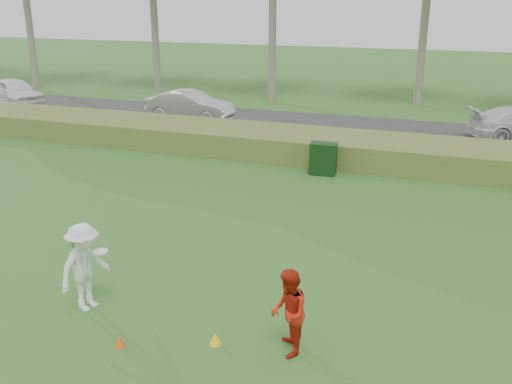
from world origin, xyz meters
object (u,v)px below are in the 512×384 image
at_px(cone_orange, 120,341).
at_px(utility_cabinet, 323,159).
at_px(car_mid, 190,106).
at_px(player_red, 289,313).
at_px(player_white, 85,267).
at_px(cone_yellow, 215,338).
at_px(car_left, 15,92).

height_order(cone_orange, utility_cabinet, utility_cabinet).
xyz_separation_m(cone_orange, car_mid, (-7.17, 17.22, 0.66)).
bearing_deg(cone_orange, player_red, 16.90).
relative_size(player_white, cone_yellow, 7.52).
height_order(player_white, utility_cabinet, player_white).
bearing_deg(cone_orange, player_white, 144.95).
bearing_deg(cone_orange, car_mid, 112.61).
bearing_deg(player_white, player_red, -77.67).
distance_m(player_white, car_mid, 17.34).
xyz_separation_m(player_red, utility_cabinet, (-1.91, 10.22, -0.22)).
height_order(player_red, car_left, same).
height_order(cone_yellow, car_left, car_left).
bearing_deg(utility_cabinet, cone_orange, -98.63).
relative_size(cone_orange, utility_cabinet, 0.19).
height_order(car_left, car_mid, car_left).
bearing_deg(cone_orange, car_left, 135.67).
distance_m(cone_yellow, car_mid, 18.74).
height_order(player_white, player_red, player_white).
bearing_deg(cone_yellow, utility_cabinet, 93.57).
distance_m(cone_yellow, utility_cabinet, 10.46).
bearing_deg(player_white, car_left, 58.27).
bearing_deg(utility_cabinet, car_mid, 138.47).
bearing_deg(cone_yellow, car_mid, 117.66).
bearing_deg(player_red, utility_cabinet, 168.62).
height_order(player_white, cone_orange, player_white).
distance_m(utility_cabinet, car_mid, 10.14).
bearing_deg(utility_cabinet, car_left, 156.94).
xyz_separation_m(player_white, car_left, (-16.64, 16.62, -0.08)).
height_order(player_red, car_mid, player_red).
height_order(player_red, cone_yellow, player_red).
xyz_separation_m(utility_cabinet, car_left, (-18.81, 6.46, 0.25)).
relative_size(player_white, utility_cabinet, 1.61).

